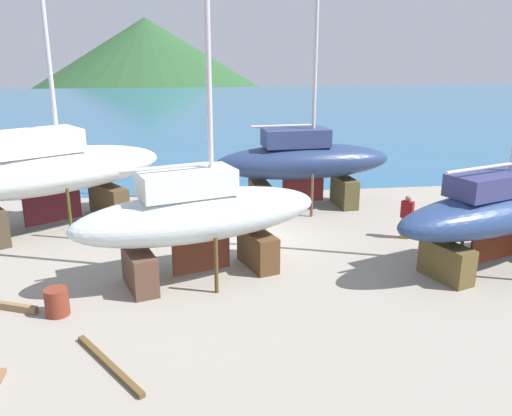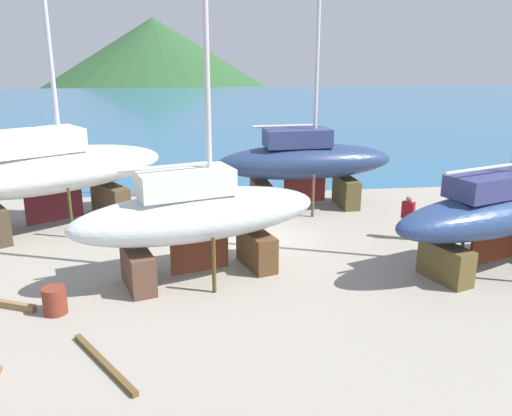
{
  "view_description": "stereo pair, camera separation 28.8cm",
  "coord_description": "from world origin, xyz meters",
  "px_view_note": "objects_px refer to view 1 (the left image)",
  "views": [
    {
      "loc": [
        -2.65,
        -18.71,
        6.87
      ],
      "look_at": [
        -0.24,
        -0.33,
        1.27
      ],
      "focal_mm": 36.96,
      "sensor_mm": 36.0,
      "label": 1
    },
    {
      "loc": [
        -2.37,
        -18.75,
        6.87
      ],
      "look_at": [
        -0.24,
        -0.33,
        1.27
      ],
      "focal_mm": 36.96,
      "sensor_mm": 36.0,
      "label": 2
    }
  ],
  "objects_px": {
    "sailboat_mid_port": "(199,216)",
    "barrel_tipped_center": "(57,302)",
    "sailboat_large_starboard": "(496,211)",
    "sailboat_small_center": "(48,171)",
    "worker": "(407,216)",
    "sailboat_far_slipway": "(303,161)"
  },
  "relations": [
    {
      "from": "barrel_tipped_center",
      "to": "worker",
      "type": "bearing_deg",
      "value": 21.3
    },
    {
      "from": "sailboat_small_center",
      "to": "sailboat_mid_port",
      "type": "height_order",
      "value": "sailboat_small_center"
    },
    {
      "from": "sailboat_far_slipway",
      "to": "sailboat_small_center",
      "type": "relative_size",
      "value": 0.99
    },
    {
      "from": "sailboat_large_starboard",
      "to": "barrel_tipped_center",
      "type": "height_order",
      "value": "sailboat_large_starboard"
    },
    {
      "from": "sailboat_large_starboard",
      "to": "sailboat_mid_port",
      "type": "bearing_deg",
      "value": 157.31
    },
    {
      "from": "worker",
      "to": "sailboat_mid_port",
      "type": "bearing_deg",
      "value": 153.45
    },
    {
      "from": "sailboat_large_starboard",
      "to": "sailboat_small_center",
      "type": "relative_size",
      "value": 0.92
    },
    {
      "from": "sailboat_far_slipway",
      "to": "barrel_tipped_center",
      "type": "height_order",
      "value": "sailboat_far_slipway"
    },
    {
      "from": "worker",
      "to": "sailboat_far_slipway",
      "type": "bearing_deg",
      "value": 80.01
    },
    {
      "from": "sailboat_large_starboard",
      "to": "barrel_tipped_center",
      "type": "relative_size",
      "value": 18.02
    },
    {
      "from": "sailboat_small_center",
      "to": "barrel_tipped_center",
      "type": "distance_m",
      "value": 8.03
    },
    {
      "from": "sailboat_far_slipway",
      "to": "barrel_tipped_center",
      "type": "distance_m",
      "value": 12.57
    },
    {
      "from": "worker",
      "to": "sailboat_large_starboard",
      "type": "bearing_deg",
      "value": -106.84
    },
    {
      "from": "sailboat_mid_port",
      "to": "barrel_tipped_center",
      "type": "distance_m",
      "value": 4.68
    },
    {
      "from": "sailboat_mid_port",
      "to": "worker",
      "type": "bearing_deg",
      "value": 0.25
    },
    {
      "from": "sailboat_small_center",
      "to": "barrel_tipped_center",
      "type": "bearing_deg",
      "value": -109.59
    },
    {
      "from": "sailboat_small_center",
      "to": "sailboat_mid_port",
      "type": "bearing_deg",
      "value": -77.39
    },
    {
      "from": "sailboat_mid_port",
      "to": "barrel_tipped_center",
      "type": "relative_size",
      "value": 15.84
    },
    {
      "from": "sailboat_mid_port",
      "to": "barrel_tipped_center",
      "type": "bearing_deg",
      "value": -171.15
    },
    {
      "from": "sailboat_mid_port",
      "to": "barrel_tipped_center",
      "type": "height_order",
      "value": "sailboat_mid_port"
    },
    {
      "from": "worker",
      "to": "sailboat_small_center",
      "type": "bearing_deg",
      "value": 122.58
    },
    {
      "from": "sailboat_large_starboard",
      "to": "barrel_tipped_center",
      "type": "distance_m",
      "value": 13.5
    }
  ]
}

